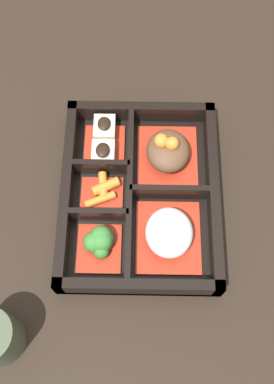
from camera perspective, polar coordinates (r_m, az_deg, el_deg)
The scene contains 8 objects.
ground_plane at distance 0.67m, azimuth 0.00°, elevation -0.85°, with size 3.00×3.00×0.00m, color black.
bento_base at distance 0.66m, azimuth 0.00°, elevation -0.69°, with size 0.28×0.22×0.01m.
bento_rim at distance 0.65m, azimuth -0.32°, elevation -0.11°, with size 0.28×0.22×0.04m.
bowl_stew at distance 0.67m, azimuth 3.57°, elevation 5.14°, with size 0.11×0.09×0.05m.
bowl_rice at distance 0.62m, azimuth 3.69°, elevation -5.29°, with size 0.11×0.09×0.04m.
bowl_tofu at distance 0.68m, azimuth -4.55°, elevation 6.32°, with size 0.09×0.06×0.03m.
bowl_carrots at distance 0.65m, azimuth -4.73°, elevation 0.06°, with size 0.06×0.06×0.02m.
bowl_greens at distance 0.62m, azimuth -5.11°, elevation -6.32°, with size 0.07×0.06×0.04m.
Camera 1 is at (0.25, 0.00, 0.62)m, focal length 42.00 mm.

